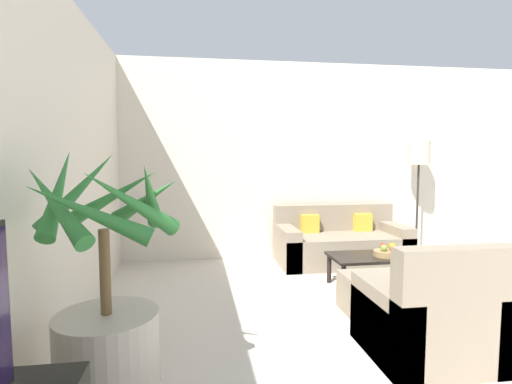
{
  "coord_description": "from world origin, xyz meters",
  "views": [
    {
      "loc": [
        -2.48,
        0.52,
        1.41
      ],
      "look_at": [
        -1.78,
        5.06,
        1.0
      ],
      "focal_mm": 28.0,
      "sensor_mm": 36.0,
      "label": 1
    }
  ],
  "objects_px": {
    "coffee_table": "(374,259)",
    "sofa_loveseat": "(340,244)",
    "apple_red": "(383,246)",
    "ottoman": "(381,295)",
    "potted_palm": "(107,323)",
    "floor_lamp": "(419,160)",
    "fruit_bowl": "(385,253)",
    "orange_fruit": "(392,247)",
    "armchair": "(430,320)",
    "apple_green": "(384,248)"
  },
  "relations": [
    {
      "from": "potted_palm",
      "to": "armchair",
      "type": "xyz_separation_m",
      "value": [
        2.11,
        0.18,
        -0.19
      ]
    },
    {
      "from": "floor_lamp",
      "to": "apple_green",
      "type": "height_order",
      "value": "floor_lamp"
    },
    {
      "from": "floor_lamp",
      "to": "coffee_table",
      "type": "height_order",
      "value": "floor_lamp"
    },
    {
      "from": "potted_palm",
      "to": "fruit_bowl",
      "type": "height_order",
      "value": "potted_palm"
    },
    {
      "from": "armchair",
      "to": "ottoman",
      "type": "bearing_deg",
      "value": 88.42
    },
    {
      "from": "apple_green",
      "to": "armchair",
      "type": "xyz_separation_m",
      "value": [
        -0.37,
        -1.44,
        -0.17
      ]
    },
    {
      "from": "orange_fruit",
      "to": "ottoman",
      "type": "distance_m",
      "value": 0.86
    },
    {
      "from": "sofa_loveseat",
      "to": "armchair",
      "type": "height_order",
      "value": "armchair"
    },
    {
      "from": "armchair",
      "to": "ottoman",
      "type": "xyz_separation_m",
      "value": [
        0.02,
        0.78,
        -0.1
      ]
    },
    {
      "from": "sofa_loveseat",
      "to": "apple_red",
      "type": "height_order",
      "value": "sofa_loveseat"
    },
    {
      "from": "floor_lamp",
      "to": "orange_fruit",
      "type": "distance_m",
      "value": 1.84
    },
    {
      "from": "potted_palm",
      "to": "apple_red",
      "type": "height_order",
      "value": "potted_palm"
    },
    {
      "from": "potted_palm",
      "to": "fruit_bowl",
      "type": "relative_size",
      "value": 5.86
    },
    {
      "from": "potted_palm",
      "to": "apple_green",
      "type": "xyz_separation_m",
      "value": [
        2.48,
        1.62,
        -0.02
      ]
    },
    {
      "from": "potted_palm",
      "to": "orange_fruit",
      "type": "height_order",
      "value": "potted_palm"
    },
    {
      "from": "coffee_table",
      "to": "apple_green",
      "type": "bearing_deg",
      "value": -41.02
    },
    {
      "from": "floor_lamp",
      "to": "apple_green",
      "type": "xyz_separation_m",
      "value": [
        -1.12,
        -1.25,
        -0.92
      ]
    },
    {
      "from": "coffee_table",
      "to": "armchair",
      "type": "relative_size",
      "value": 1.12
    },
    {
      "from": "sofa_loveseat",
      "to": "floor_lamp",
      "type": "distance_m",
      "value": 1.64
    },
    {
      "from": "armchair",
      "to": "apple_red",
      "type": "bearing_deg",
      "value": 75.21
    },
    {
      "from": "fruit_bowl",
      "to": "apple_green",
      "type": "bearing_deg",
      "value": -156.74
    },
    {
      "from": "sofa_loveseat",
      "to": "coffee_table",
      "type": "xyz_separation_m",
      "value": [
        0.01,
        -1.01,
        0.05
      ]
    },
    {
      "from": "apple_red",
      "to": "ottoman",
      "type": "relative_size",
      "value": 0.11
    },
    {
      "from": "floor_lamp",
      "to": "fruit_bowl",
      "type": "bearing_deg",
      "value": -131.27
    },
    {
      "from": "apple_red",
      "to": "apple_green",
      "type": "relative_size",
      "value": 0.96
    },
    {
      "from": "sofa_loveseat",
      "to": "fruit_bowl",
      "type": "relative_size",
      "value": 6.63
    },
    {
      "from": "floor_lamp",
      "to": "ottoman",
      "type": "relative_size",
      "value": 2.57
    },
    {
      "from": "fruit_bowl",
      "to": "apple_red",
      "type": "relative_size",
      "value": 3.78
    },
    {
      "from": "potted_palm",
      "to": "apple_green",
      "type": "height_order",
      "value": "potted_palm"
    },
    {
      "from": "armchair",
      "to": "apple_green",
      "type": "bearing_deg",
      "value": 75.6
    },
    {
      "from": "floor_lamp",
      "to": "orange_fruit",
      "type": "xyz_separation_m",
      "value": [
        -1.01,
        -1.24,
        -0.92
      ]
    },
    {
      "from": "sofa_loveseat",
      "to": "coffee_table",
      "type": "bearing_deg",
      "value": -89.67
    },
    {
      "from": "fruit_bowl",
      "to": "armchair",
      "type": "relative_size",
      "value": 0.3
    },
    {
      "from": "sofa_loveseat",
      "to": "armchair",
      "type": "bearing_deg",
      "value": -96.62
    },
    {
      "from": "armchair",
      "to": "coffee_table",
      "type": "bearing_deg",
      "value": 78.83
    },
    {
      "from": "potted_palm",
      "to": "sofa_loveseat",
      "type": "distance_m",
      "value": 3.61
    },
    {
      "from": "potted_palm",
      "to": "floor_lamp",
      "type": "height_order",
      "value": "floor_lamp"
    },
    {
      "from": "coffee_table",
      "to": "apple_green",
      "type": "distance_m",
      "value": 0.17
    },
    {
      "from": "apple_red",
      "to": "potted_palm",
      "type": "bearing_deg",
      "value": -145.95
    },
    {
      "from": "coffee_table",
      "to": "sofa_loveseat",
      "type": "bearing_deg",
      "value": 90.33
    },
    {
      "from": "ottoman",
      "to": "apple_green",
      "type": "bearing_deg",
      "value": 62.12
    },
    {
      "from": "potted_palm",
      "to": "coffee_table",
      "type": "xyz_separation_m",
      "value": [
        2.41,
        1.69,
        -0.16
      ]
    },
    {
      "from": "fruit_bowl",
      "to": "apple_red",
      "type": "distance_m",
      "value": 0.09
    },
    {
      "from": "fruit_bowl",
      "to": "apple_red",
      "type": "height_order",
      "value": "apple_red"
    },
    {
      "from": "apple_green",
      "to": "ottoman",
      "type": "bearing_deg",
      "value": -117.88
    },
    {
      "from": "apple_green",
      "to": "potted_palm",
      "type": "bearing_deg",
      "value": -146.8
    },
    {
      "from": "coffee_table",
      "to": "ottoman",
      "type": "height_order",
      "value": "coffee_table"
    },
    {
      "from": "sofa_loveseat",
      "to": "apple_red",
      "type": "xyz_separation_m",
      "value": [
        0.11,
        -1.0,
        0.18
      ]
    },
    {
      "from": "sofa_loveseat",
      "to": "ottoman",
      "type": "distance_m",
      "value": 1.75
    },
    {
      "from": "sofa_loveseat",
      "to": "floor_lamp",
      "type": "height_order",
      "value": "floor_lamp"
    }
  ]
}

